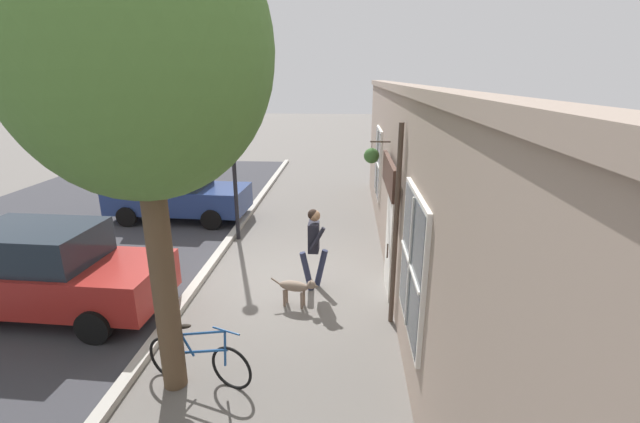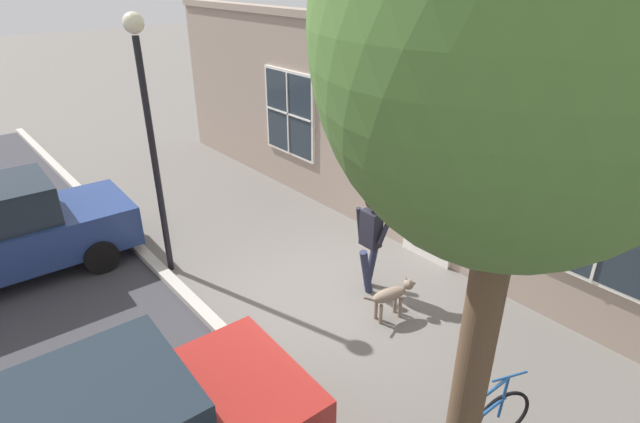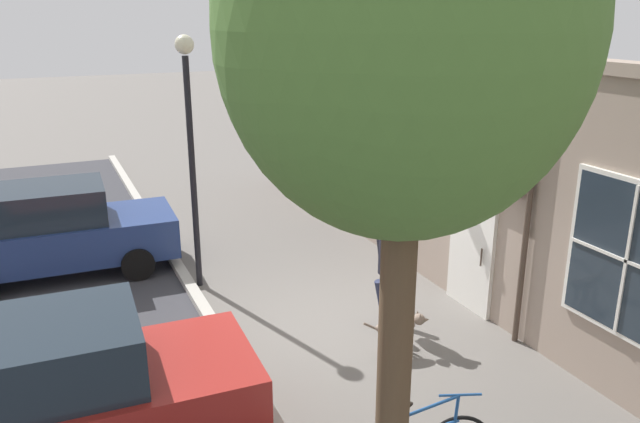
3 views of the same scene
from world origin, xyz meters
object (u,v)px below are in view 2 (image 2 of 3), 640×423
at_px(street_lamp, 147,113).
at_px(pedestrian_walking, 371,233).
at_px(dog_on_leash, 392,295).
at_px(street_tree_by_curb, 533,36).

bearing_deg(street_lamp, pedestrian_walking, 130.25).
relative_size(dog_on_leash, street_lamp, 0.22).
bearing_deg(street_tree_by_curb, dog_on_leash, -123.09).
bearing_deg(street_tree_by_curb, street_lamp, -84.93).
relative_size(pedestrian_walking, street_lamp, 0.40).
xyz_separation_m(pedestrian_walking, street_lamp, (2.37, -2.80, 1.86)).
height_order(pedestrian_walking, dog_on_leash, pedestrian_walking).
bearing_deg(pedestrian_walking, street_tree_by_curb, 59.94).
height_order(dog_on_leash, street_tree_by_curb, street_tree_by_curb).
bearing_deg(street_tree_by_curb, pedestrian_walking, -120.06).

